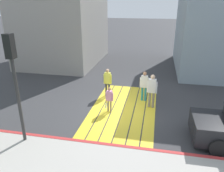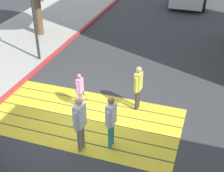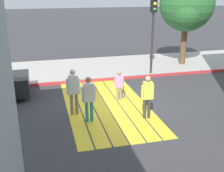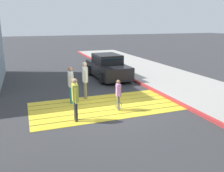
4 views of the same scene
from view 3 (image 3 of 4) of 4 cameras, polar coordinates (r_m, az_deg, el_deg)
The scene contains 10 objects.
ground_plane at distance 11.68m, azimuth -1.10°, elevation -3.98°, with size 120.00×120.00×0.00m, color #38383A.
crosswalk_stripes at distance 11.68m, azimuth -1.10°, elevation -3.95°, with size 6.40×3.25×0.01m.
sidewalk_west at distance 16.86m, azimuth -5.48°, elevation 3.51°, with size 4.80×40.00×0.12m, color #ADA8A0.
curb_painted at distance 14.64m, azimuth -4.02°, elevation 1.13°, with size 0.16×40.00×0.13m, color #BC3333.
traffic_light_corner at distance 15.27m, azimuth 8.34°, elevation 13.15°, with size 0.39×0.28×4.24m.
street_tree at distance 17.57m, azimuth 14.88°, elevation 15.44°, with size 3.20×3.20×5.32m.
pedestrian_adult_lead at distance 10.62m, azimuth -7.79°, elevation -0.50°, with size 0.27×0.52×1.80m.
pedestrian_adult_trailing at distance 9.98m, azimuth -4.71°, elevation -2.07°, with size 0.23×0.50×1.70m.
pedestrian_adult_side at distance 10.30m, azimuth 7.18°, elevation -1.65°, with size 0.23×0.48×1.64m.
pedestrian_child_with_racket at distance 11.93m, azimuth 1.49°, elevation 0.32°, with size 0.29×0.41×1.31m.
Camera 3 is at (10.46, -2.43, 4.60)m, focal length 45.27 mm.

